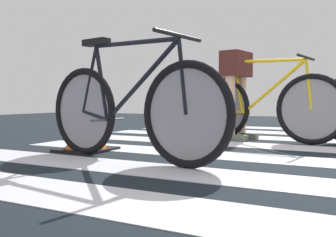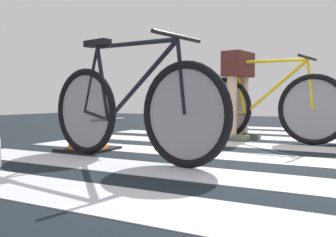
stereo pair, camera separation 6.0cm
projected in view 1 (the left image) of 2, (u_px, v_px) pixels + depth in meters
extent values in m
cube|color=black|center=(311.00, 159.00, 2.90)|extent=(18.00, 14.00, 0.02)
cube|color=silver|center=(273.00, 226.00, 1.33)|extent=(5.20, 0.44, 0.00)
cube|color=silver|center=(297.00, 184.00, 1.98)|extent=(5.20, 0.44, 0.00)
cube|color=silver|center=(308.00, 161.00, 2.70)|extent=(5.20, 0.44, 0.00)
cube|color=silver|center=(305.00, 148.00, 3.43)|extent=(5.20, 0.44, 0.00)
cube|color=#B7BDC4|center=(315.00, 140.00, 4.09)|extent=(5.20, 0.44, 0.00)
cube|color=silver|center=(324.00, 135.00, 4.74)|extent=(5.20, 0.44, 0.00)
cube|color=silver|center=(335.00, 131.00, 5.38)|extent=(5.20, 0.44, 0.00)
torus|color=black|center=(84.00, 111.00, 3.03)|extent=(0.71, 0.18, 0.72)
torus|color=black|center=(186.00, 114.00, 2.42)|extent=(0.71, 0.18, 0.72)
cylinder|color=gray|center=(84.00, 111.00, 3.03)|extent=(0.60, 0.11, 0.61)
cylinder|color=gray|center=(186.00, 114.00, 2.42)|extent=(0.60, 0.11, 0.61)
cylinder|color=black|center=(134.00, 43.00, 2.67)|extent=(0.79, 0.17, 0.05)
cylinder|color=black|center=(140.00, 83.00, 2.65)|extent=(0.70, 0.16, 0.59)
cylinder|color=black|center=(102.00, 83.00, 2.89)|extent=(0.16, 0.06, 0.59)
cylinder|color=black|center=(95.00, 115.00, 2.95)|extent=(0.29, 0.08, 0.09)
cylinder|color=black|center=(90.00, 79.00, 2.97)|extent=(0.19, 0.06, 0.53)
cylinder|color=black|center=(182.00, 76.00, 2.42)|extent=(0.09, 0.04, 0.50)
cube|color=black|center=(96.00, 42.00, 2.91)|extent=(0.25, 0.13, 0.05)
cylinder|color=black|center=(179.00, 36.00, 2.43)|extent=(0.12, 0.52, 0.03)
cylinder|color=#4C4C51|center=(107.00, 120.00, 2.87)|extent=(0.08, 0.34, 0.02)
torus|color=black|center=(221.00, 108.00, 4.29)|extent=(0.71, 0.18, 0.72)
torus|color=black|center=(311.00, 109.00, 3.68)|extent=(0.71, 0.18, 0.72)
cylinder|color=gray|center=(221.00, 108.00, 4.29)|extent=(0.60, 0.11, 0.61)
cylinder|color=gray|center=(311.00, 109.00, 3.68)|extent=(0.60, 0.11, 0.61)
cylinder|color=yellow|center=(268.00, 61.00, 3.93)|extent=(0.79, 0.17, 0.05)
cylinder|color=yellow|center=(273.00, 88.00, 3.91)|extent=(0.70, 0.16, 0.59)
cylinder|color=yellow|center=(238.00, 88.00, 4.15)|extent=(0.16, 0.06, 0.59)
cylinder|color=yellow|center=(232.00, 111.00, 4.21)|extent=(0.29, 0.08, 0.09)
cylinder|color=yellow|center=(227.00, 85.00, 4.23)|extent=(0.19, 0.06, 0.53)
cylinder|color=yellow|center=(309.00, 84.00, 3.69)|extent=(0.09, 0.04, 0.50)
cube|color=black|center=(234.00, 59.00, 4.17)|extent=(0.25, 0.13, 0.05)
cylinder|color=black|center=(306.00, 57.00, 3.69)|extent=(0.12, 0.52, 0.03)
cylinder|color=#4C4C51|center=(243.00, 114.00, 4.13)|extent=(0.08, 0.34, 0.02)
cylinder|color=beige|center=(241.00, 96.00, 4.28)|extent=(0.11, 0.11, 0.90)
cylinder|color=beige|center=(230.00, 95.00, 4.06)|extent=(0.11, 0.11, 0.90)
cube|color=#4D231E|center=(236.00, 64.00, 4.15)|extent=(0.29, 0.44, 0.28)
cube|color=#5F6B58|center=(246.00, 136.00, 4.26)|extent=(0.27, 0.14, 0.07)
cube|color=#5F6B58|center=(236.00, 138.00, 4.04)|extent=(0.27, 0.14, 0.07)
cube|color=black|center=(86.00, 149.00, 3.29)|extent=(0.44, 0.44, 0.02)
cone|color=#EA5B14|center=(86.00, 123.00, 3.27)|extent=(0.38, 0.38, 0.50)
cylinder|color=white|center=(86.00, 120.00, 3.27)|extent=(0.21, 0.21, 0.05)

